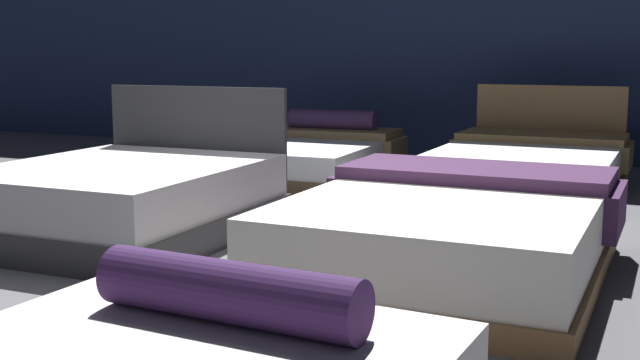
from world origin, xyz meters
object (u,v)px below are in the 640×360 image
object	(u,v)px
bed_2	(125,199)
bed_5	(530,166)
bed_3	(449,232)
bed_4	(311,156)

from	to	relation	value
bed_2	bed_5	distance (m)	3.69
bed_2	bed_3	distance (m)	2.28
bed_4	bed_5	xyz separation A→B (m)	(2.21, -0.01, 0.02)
bed_5	bed_4	bearing A→B (deg)	179.46
bed_2	bed_4	world-z (taller)	bed_2
bed_2	bed_3	bearing A→B (deg)	-1.73
bed_3	bed_4	distance (m)	3.77
bed_3	bed_4	size ratio (longest dim) A/B	0.98
bed_2	bed_3	xyz separation A→B (m)	(2.28, -0.01, -0.01)
bed_5	bed_3	bearing A→B (deg)	-88.68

